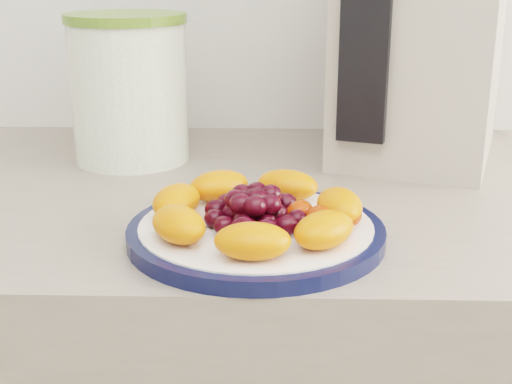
{
  "coord_description": "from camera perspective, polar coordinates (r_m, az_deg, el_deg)",
  "views": [
    {
      "loc": [
        0.0,
        0.38,
        1.17
      ],
      "look_at": [
        -0.02,
        1.02,
        0.95
      ],
      "focal_mm": 50.0,
      "sensor_mm": 36.0,
      "label": 1
    }
  ],
  "objects": [
    {
      "name": "plate_rim",
      "position": [
        0.7,
        0.0,
        -3.31
      ],
      "size": [
        0.25,
        0.25,
        0.01
      ],
      "primitive_type": "cylinder",
      "color": "#0B1235",
      "rests_on": "counter"
    },
    {
      "name": "canister_lid",
      "position": [
        0.96,
        -10.42,
        13.53
      ],
      "size": [
        0.2,
        0.2,
        0.01
      ],
      "primitive_type": "cylinder",
      "rotation": [
        0.0,
        0.0,
        0.27
      ],
      "color": "#597A2D",
      "rests_on": "canister"
    },
    {
      "name": "appliance_body",
      "position": [
        1.0,
        13.27,
        12.45
      ],
      "size": [
        0.27,
        0.32,
        0.34
      ],
      "primitive_type": "cube",
      "rotation": [
        0.0,
        0.0,
        -0.33
      ],
      "color": "#B0A69A",
      "rests_on": "counter"
    },
    {
      "name": "canister",
      "position": [
        0.97,
        -10.09,
        7.79
      ],
      "size": [
        0.19,
        0.19,
        0.18
      ],
      "primitive_type": "cylinder",
      "rotation": [
        0.0,
        0.0,
        0.27
      ],
      "color": "#466B19",
      "rests_on": "counter"
    },
    {
      "name": "fruit_plate",
      "position": [
        0.69,
        0.23,
        -1.41
      ],
      "size": [
        0.22,
        0.21,
        0.04
      ],
      "color": "#F8580D",
      "rests_on": "plate_face"
    },
    {
      "name": "plate_face",
      "position": [
        0.7,
        -0.0,
        -3.23
      ],
      "size": [
        0.23,
        0.23,
        0.02
      ],
      "primitive_type": "cylinder",
      "color": "white",
      "rests_on": "counter"
    },
    {
      "name": "appliance_panel",
      "position": [
        0.87,
        8.75,
        12.21
      ],
      "size": [
        0.06,
        0.04,
        0.25
      ],
      "primitive_type": "cube",
      "rotation": [
        0.0,
        0.0,
        -0.33
      ],
      "color": "black",
      "rests_on": "appliance_body"
    }
  ]
}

